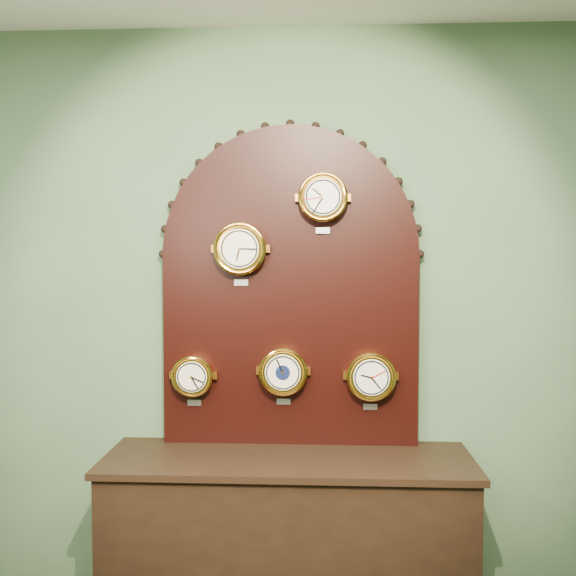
# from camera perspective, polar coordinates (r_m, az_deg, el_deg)

# --- Properties ---
(wall_back) EXTENTS (4.00, 0.00, 4.00)m
(wall_back) POSITION_cam_1_polar(r_m,az_deg,el_deg) (3.14, 0.23, -3.04)
(wall_back) COLOR #4B6B49
(wall_back) RESTS_ON ground
(shop_counter) EXTENTS (1.60, 0.50, 0.80)m
(shop_counter) POSITION_cam_1_polar(r_m,az_deg,el_deg) (3.15, -0.02, -21.98)
(shop_counter) COLOR black
(shop_counter) RESTS_ON ground_plane
(display_board) EXTENTS (1.26, 0.06, 1.53)m
(display_board) POSITION_cam_1_polar(r_m,az_deg,el_deg) (3.08, 0.19, 1.05)
(display_board) COLOR black
(display_board) RESTS_ON shop_counter
(roman_clock) EXTENTS (0.24, 0.08, 0.29)m
(roman_clock) POSITION_cam_1_polar(r_m,az_deg,el_deg) (3.03, -4.20, 3.43)
(roman_clock) COLOR gold
(roman_clock) RESTS_ON display_board
(arabic_clock) EXTENTS (0.23, 0.08, 0.28)m
(arabic_clock) POSITION_cam_1_polar(r_m,az_deg,el_deg) (3.02, 3.07, 7.89)
(arabic_clock) COLOR gold
(arabic_clock) RESTS_ON display_board
(hygrometer) EXTENTS (0.19, 0.08, 0.25)m
(hygrometer) POSITION_cam_1_polar(r_m,az_deg,el_deg) (3.12, -8.30, -7.59)
(hygrometer) COLOR gold
(hygrometer) RESTS_ON display_board
(barometer) EXTENTS (0.22, 0.08, 0.28)m
(barometer) POSITION_cam_1_polar(r_m,az_deg,el_deg) (3.06, -0.42, -7.29)
(barometer) COLOR gold
(barometer) RESTS_ON display_board
(tide_clock) EXTENTS (0.23, 0.08, 0.28)m
(tide_clock) POSITION_cam_1_polar(r_m,az_deg,el_deg) (3.07, 7.26, -7.66)
(tide_clock) COLOR gold
(tide_clock) RESTS_ON display_board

